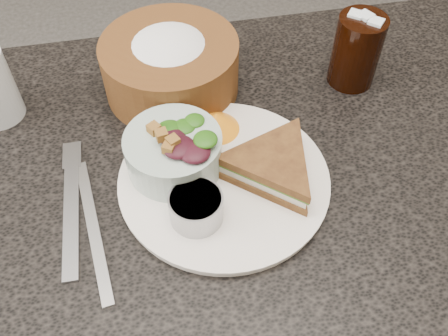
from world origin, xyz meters
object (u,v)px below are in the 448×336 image
dinner_plate (224,180)px  salad_bowl (173,147)px  bread_basket (170,59)px  cola_glass (357,47)px  dining_table (218,315)px  dressing_ramekin (196,208)px  sandwich (273,166)px

dinner_plate → salad_bowl: size_ratio=2.17×
bread_basket → cola_glass: cola_glass is taller
dinner_plate → cola_glass: 0.28m
dining_table → cola_glass: (0.24, 0.17, 0.43)m
salad_bowl → dressing_ramekin: salad_bowl is taller
dinner_plate → dining_table: bearing=-130.9°
sandwich → dining_table: bearing=-134.6°
sandwich → bread_basket: 0.22m
cola_glass → dinner_plate: bearing=-145.1°
dining_table → salad_bowl: (-0.04, 0.05, 0.42)m
dressing_ramekin → cola_glass: 0.34m
sandwich → salad_bowl: 0.12m
dressing_ramekin → cola_glass: size_ratio=0.53×
dining_table → salad_bowl: size_ratio=8.34×
dining_table → dressing_ramekin: (-0.03, -0.04, 0.40)m
salad_bowl → bread_basket: bearing=83.9°
dining_table → cola_glass: cola_glass is taller
dressing_ramekin → dining_table: bearing=50.4°
sandwich → salad_bowl: (-0.12, 0.04, 0.02)m
dinner_plate → bread_basket: bearing=102.0°
bread_basket → cola_glass: 0.27m
dining_table → sandwich: bearing=5.1°
dinner_plate → bread_basket: (-0.04, 0.19, 0.05)m
dressing_ramekin → cola_glass: bearing=37.8°
bread_basket → dining_table: bearing=-82.6°
bread_basket → cola_glass: bearing=-7.0°
dressing_ramekin → bread_basket: (0.00, 0.24, 0.02)m
dining_table → bread_basket: 0.48m
dinner_plate → cola_glass: bearing=34.9°
salad_bowl → bread_basket: size_ratio=0.62×
bread_basket → sandwich: bearing=-63.3°
salad_bowl → dressing_ramekin: bearing=-80.2°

